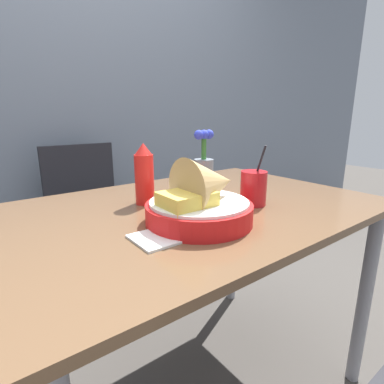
% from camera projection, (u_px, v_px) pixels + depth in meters
% --- Properties ---
extents(wall_window, '(7.00, 0.06, 2.60)m').
position_uv_depth(wall_window, '(74.00, 75.00, 1.80)').
color(wall_window, slate).
rests_on(wall_window, ground_plane).
extents(dining_table, '(1.22, 0.84, 0.78)m').
position_uv_depth(dining_table, '(196.00, 232.00, 1.04)').
color(dining_table, brown).
rests_on(dining_table, ground_plane).
extents(chair_far_window, '(0.40, 0.40, 0.91)m').
position_uv_depth(chair_far_window, '(87.00, 212.00, 1.71)').
color(chair_far_window, black).
rests_on(chair_far_window, ground_plane).
extents(food_basket, '(0.30, 0.30, 0.19)m').
position_uv_depth(food_basket, '(203.00, 200.00, 0.83)').
color(food_basket, red).
rests_on(food_basket, dining_table).
extents(ketchup_bottle, '(0.06, 0.06, 0.21)m').
position_uv_depth(ketchup_bottle, '(144.00, 175.00, 1.00)').
color(ketchup_bottle, red).
rests_on(ketchup_bottle, dining_table).
extents(drink_cup, '(0.09, 0.09, 0.20)m').
position_uv_depth(drink_cup, '(253.00, 189.00, 1.00)').
color(drink_cup, red).
rests_on(drink_cup, dining_table).
extents(flower_vase, '(0.10, 0.08, 0.23)m').
position_uv_depth(flower_vase, '(204.00, 164.00, 1.29)').
color(flower_vase, gray).
rests_on(flower_vase, dining_table).
extents(napkin, '(0.15, 0.12, 0.01)m').
position_uv_depth(napkin, '(163.00, 236.00, 0.74)').
color(napkin, white).
rests_on(napkin, dining_table).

